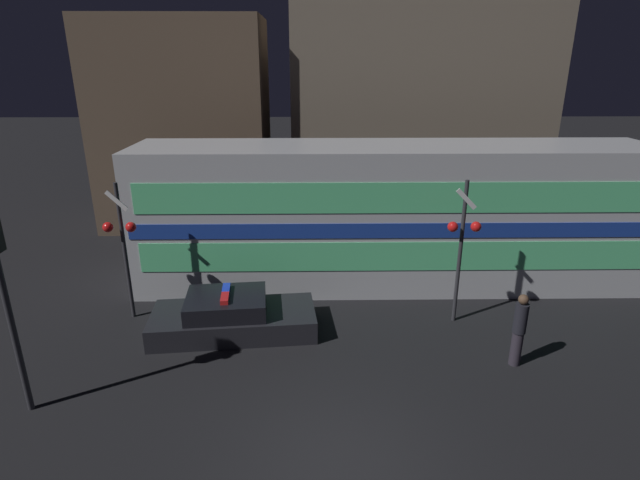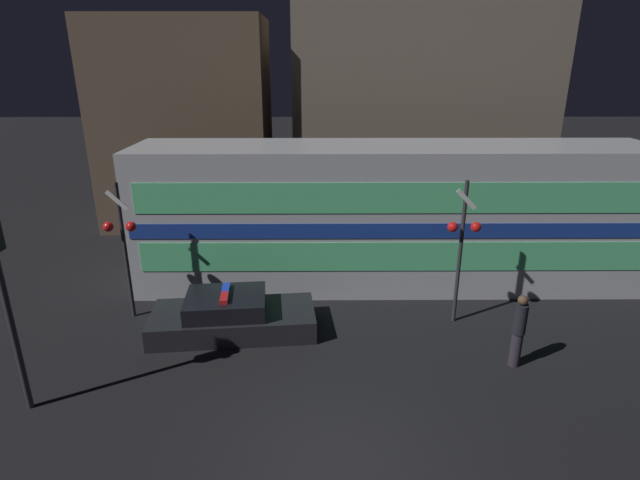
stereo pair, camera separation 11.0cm
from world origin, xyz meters
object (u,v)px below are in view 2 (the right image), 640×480
train (393,216)px  pedestrian (518,330)px  police_car (232,317)px  crossing_signal_near (462,240)px

train → pedestrian: size_ratio=8.71×
pedestrian → police_car: bearing=166.8°
train → crossing_signal_near: size_ratio=3.99×
train → pedestrian: train is taller
crossing_signal_near → pedestrian: bearing=-67.3°
train → pedestrian: bearing=-65.2°
train → police_car: train is taller
crossing_signal_near → train: bearing=116.2°
train → crossing_signal_near: bearing=-63.8°
police_car → crossing_signal_near: crossing_signal_near is taller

